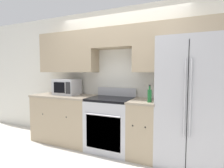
{
  "coord_description": "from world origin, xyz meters",
  "views": [
    {
      "loc": [
        1.23,
        -2.49,
        1.4
      ],
      "look_at": [
        0.0,
        0.31,
        1.18
      ],
      "focal_mm": 28.0,
      "sensor_mm": 36.0,
      "label": 1
    }
  ],
  "objects_px": {
    "refrigerator": "(188,101)",
    "bottle": "(150,95)",
    "microwave": "(67,87)",
    "oven_range": "(110,123)"
  },
  "relations": [
    {
      "from": "refrigerator",
      "to": "microwave",
      "type": "relative_size",
      "value": 4.0
    },
    {
      "from": "microwave",
      "to": "bottle",
      "type": "distance_m",
      "value": 1.73
    },
    {
      "from": "oven_range",
      "to": "bottle",
      "type": "distance_m",
      "value": 0.93
    },
    {
      "from": "oven_range",
      "to": "refrigerator",
      "type": "relative_size",
      "value": 0.58
    },
    {
      "from": "oven_range",
      "to": "microwave",
      "type": "distance_m",
      "value": 1.17
    },
    {
      "from": "oven_range",
      "to": "bottle",
      "type": "relative_size",
      "value": 4.06
    },
    {
      "from": "refrigerator",
      "to": "bottle",
      "type": "xyz_separation_m",
      "value": [
        -0.53,
        -0.22,
        0.09
      ]
    },
    {
      "from": "bottle",
      "to": "microwave",
      "type": "bearing_deg",
      "value": 173.03
    },
    {
      "from": "refrigerator",
      "to": "bottle",
      "type": "bearing_deg",
      "value": -157.72
    },
    {
      "from": "refrigerator",
      "to": "bottle",
      "type": "relative_size",
      "value": 7.05
    }
  ]
}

